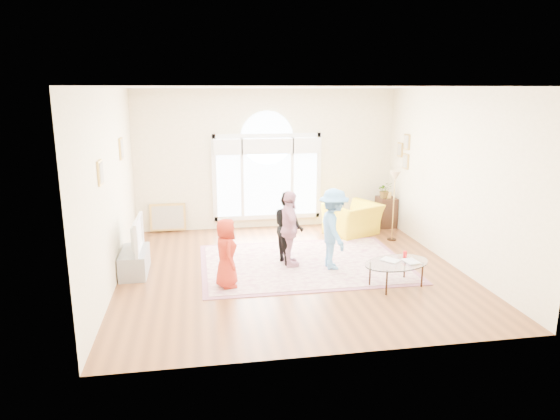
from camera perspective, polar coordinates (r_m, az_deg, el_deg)
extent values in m
plane|color=brown|center=(9.06, 1.25, -6.86)|extent=(6.00, 6.00, 0.00)
plane|color=#F6E8C2|center=(11.56, -1.51, 5.79)|extent=(6.00, 0.00, 6.00)
plane|color=#F6E8C2|center=(5.79, 6.89, -2.17)|extent=(6.00, 0.00, 6.00)
plane|color=#F6E8C2|center=(8.60, -18.76, 2.38)|extent=(0.00, 6.00, 6.00)
plane|color=#F6E8C2|center=(9.65, 19.11, 3.50)|extent=(0.00, 6.00, 6.00)
plane|color=white|center=(8.49, 1.36, 13.82)|extent=(6.00, 6.00, 0.00)
cube|color=white|center=(11.78, -1.44, -0.76)|extent=(2.50, 0.08, 0.10)
cube|color=white|center=(11.46, -1.49, 8.49)|extent=(2.50, 0.08, 0.10)
cube|color=white|center=(11.48, -7.52, 3.60)|extent=(0.10, 0.08, 2.00)
cube|color=white|center=(11.81, 4.42, 3.95)|extent=(0.10, 0.08, 2.00)
cube|color=#C6E2FF|center=(11.49, -5.90, 3.65)|extent=(0.55, 0.02, 1.80)
cube|color=#C6E2FF|center=(11.74, 2.87, 3.92)|extent=(0.55, 0.02, 1.80)
cube|color=#C6E2FF|center=(11.58, -1.47, 3.80)|extent=(1.10, 0.02, 1.80)
cylinder|color=#C6E2FF|center=(11.46, -1.49, 8.24)|extent=(1.20, 0.02, 1.20)
cube|color=white|center=(11.50, -4.35, 3.70)|extent=(0.07, 0.04, 1.80)
cube|color=white|center=(11.67, 1.39, 3.87)|extent=(0.07, 0.04, 1.80)
cube|color=white|center=(11.31, -5.96, 7.18)|extent=(0.65, 0.12, 0.35)
cube|color=white|center=(11.40, -1.43, 7.30)|extent=(1.20, 0.12, 0.35)
cube|color=white|center=(11.56, 3.00, 7.37)|extent=(0.65, 0.12, 0.35)
cube|color=tan|center=(9.80, -17.70, 6.70)|extent=(0.03, 0.34, 0.40)
cube|color=#ADA38E|center=(9.79, -17.60, 6.71)|extent=(0.01, 0.28, 0.34)
cube|color=tan|center=(7.66, -19.86, 4.04)|extent=(0.03, 0.30, 0.36)
cube|color=#ADA38E|center=(7.65, -19.72, 4.04)|extent=(0.01, 0.24, 0.30)
cube|color=tan|center=(11.41, 14.30, 7.55)|extent=(0.03, 0.28, 0.34)
cube|color=#ADA38E|center=(11.40, 14.22, 7.55)|extent=(0.01, 0.22, 0.28)
cube|color=tan|center=(11.46, 14.18, 5.41)|extent=(0.03, 0.28, 0.34)
cube|color=#ADA38E|center=(11.45, 14.09, 5.41)|extent=(0.01, 0.22, 0.28)
cube|color=tan|center=(11.75, 13.56, 6.72)|extent=(0.03, 0.26, 0.32)
cube|color=#ADA38E|center=(11.74, 13.48, 6.72)|extent=(0.01, 0.20, 0.26)
cube|color=beige|center=(9.38, 2.75, -6.08)|extent=(3.60, 2.60, 0.02)
cube|color=#8E5364|center=(9.38, 2.75, -6.10)|extent=(3.80, 2.80, 0.01)
cube|color=gray|center=(9.20, -16.28, -5.71)|extent=(0.45, 1.00, 0.42)
imported|color=black|center=(9.05, -16.48, -2.72)|extent=(0.13, 1.01, 0.58)
cube|color=#4DD6BD|center=(9.04, -15.92, -2.69)|extent=(0.02, 0.83, 0.47)
ellipsoid|color=silver|center=(8.41, 13.19, -5.90)|extent=(1.34, 1.07, 0.02)
cylinder|color=black|center=(8.86, 14.05, -6.38)|extent=(0.03, 0.03, 0.40)
cylinder|color=black|center=(8.41, 10.24, -7.28)|extent=(0.03, 0.03, 0.40)
cylinder|color=black|center=(8.57, 15.93, -7.18)|extent=(0.03, 0.03, 0.40)
cylinder|color=black|center=(8.11, 12.09, -8.18)|extent=(0.03, 0.03, 0.40)
imported|color=#B2A58C|center=(8.34, 12.13, -5.83)|extent=(0.35, 0.36, 0.03)
imported|color=#B2A58C|center=(8.41, 14.12, -5.80)|extent=(0.25, 0.32, 0.02)
cylinder|color=red|center=(8.63, 14.10, -4.96)|extent=(0.07, 0.07, 0.12)
imported|color=gold|center=(11.26, 8.34, -1.04)|extent=(1.39, 1.33, 0.70)
cube|color=black|center=(12.07, 12.01, -0.21)|extent=(0.40, 0.50, 0.70)
cylinder|color=black|center=(11.09, 12.64, -3.29)|extent=(0.20, 0.20, 0.02)
cylinder|color=#A6853B|center=(10.92, 12.82, 0.05)|extent=(0.02, 0.02, 1.35)
cone|color=#CCB284|center=(10.78, 13.02, 3.80)|extent=(0.29, 0.29, 0.22)
cylinder|color=white|center=(11.99, 11.77, -0.30)|extent=(0.20, 0.20, 0.70)
imported|color=#33722D|center=(11.87, 11.89, 2.22)|extent=(0.35, 0.31, 0.38)
cube|color=tan|center=(11.70, -12.61, -2.46)|extent=(0.80, 0.14, 0.62)
imported|color=#AF2A18|center=(8.14, -6.17, -4.91)|extent=(0.43, 0.60, 1.14)
imported|color=black|center=(9.24, 1.01, -1.94)|extent=(0.65, 0.75, 1.35)
imported|color=pink|center=(9.02, 1.11, -2.17)|extent=(0.38, 0.83, 1.39)
imported|color=#548FC7|center=(8.95, 6.13, -2.17)|extent=(0.54, 0.94, 1.46)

